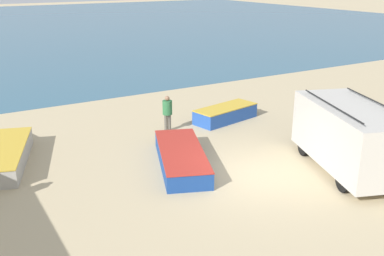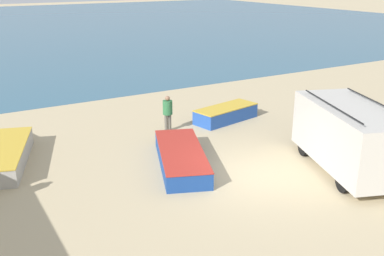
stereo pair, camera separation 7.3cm
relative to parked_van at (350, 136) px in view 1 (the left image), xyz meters
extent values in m
plane|color=tan|center=(-3.30, 1.21, -1.27)|extent=(200.00, 200.00, 0.00)
cube|color=#33607A|center=(-3.30, 53.21, -1.26)|extent=(120.00, 80.00, 0.01)
cube|color=beige|center=(-0.01, -0.03, 0.02)|extent=(3.75, 5.39, 2.02)
cube|color=black|center=(0.87, 2.34, -0.53)|extent=(1.91, 0.79, 0.91)
cube|color=#1E232D|center=(0.84, 2.27, 0.63)|extent=(1.81, 0.72, 0.65)
cylinder|color=black|center=(-0.37, 1.74, -0.88)|extent=(0.48, 0.81, 0.78)
cylinder|color=black|center=(1.42, 1.08, -0.88)|extent=(0.48, 0.81, 0.78)
cylinder|color=black|center=(-1.44, -1.14, -0.88)|extent=(0.48, 0.81, 0.78)
cylinder|color=black|center=(-0.80, 0.27, 1.15)|extent=(1.45, 3.82, 0.05)
cylinder|color=black|center=(0.78, -0.32, 1.15)|extent=(1.45, 3.82, 0.05)
cube|color=#ADA89E|center=(-10.24, 6.53, -0.95)|extent=(2.51, 4.44, 0.64)
cone|color=#ADA89E|center=(-9.43, 9.00, -0.95)|extent=(0.87, 1.08, 0.60)
cube|color=gold|center=(-10.24, 6.53, -0.70)|extent=(1.14, 0.55, 0.05)
cube|color=gold|center=(-10.24, 6.53, -0.61)|extent=(2.53, 4.48, 0.04)
cube|color=navy|center=(-4.88, 3.26, -0.97)|extent=(2.98, 4.57, 0.58)
cone|color=navy|center=(-3.92, 5.71, -0.97)|extent=(0.86, 1.09, 0.55)
cube|color=#B22D23|center=(-4.88, 3.26, -0.75)|extent=(1.36, 0.69, 0.05)
cube|color=#B22D23|center=(-4.88, 3.26, -0.66)|extent=(3.01, 4.61, 0.04)
cube|color=#234CA3|center=(-0.55, 6.76, -0.95)|extent=(3.31, 1.81, 0.63)
cone|color=#234CA3|center=(1.32, 7.14, -0.95)|extent=(0.80, 0.73, 0.60)
cube|color=gold|center=(-0.55, 6.76, -0.70)|extent=(0.42, 1.13, 0.05)
cube|color=gold|center=(-0.55, 6.76, -0.61)|extent=(3.34, 1.83, 0.04)
cylinder|color=#5B564C|center=(-3.65, 6.83, -0.88)|extent=(0.14, 0.14, 0.77)
cylinder|color=#5B564C|center=(-3.49, 6.80, -0.88)|extent=(0.14, 0.14, 0.77)
cylinder|color=#2D6B3D|center=(-3.57, 6.81, -0.19)|extent=(0.42, 0.42, 0.61)
sphere|color=#8C664C|center=(-3.57, 6.81, 0.22)|extent=(0.21, 0.21, 0.21)
cylinder|color=navy|center=(2.21, 3.99, -0.87)|extent=(0.15, 0.15, 0.78)
cylinder|color=navy|center=(2.32, 3.86, -0.87)|extent=(0.15, 0.15, 0.78)
cylinder|color=#335189|center=(2.26, 3.92, -0.17)|extent=(0.43, 0.43, 0.62)
sphere|color=#8C664C|center=(2.26, 3.92, 0.25)|extent=(0.21, 0.21, 0.21)
camera|label=1|loc=(-12.11, -9.76, 5.31)|focal=42.00mm
camera|label=2|loc=(-12.05, -9.79, 5.31)|focal=42.00mm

